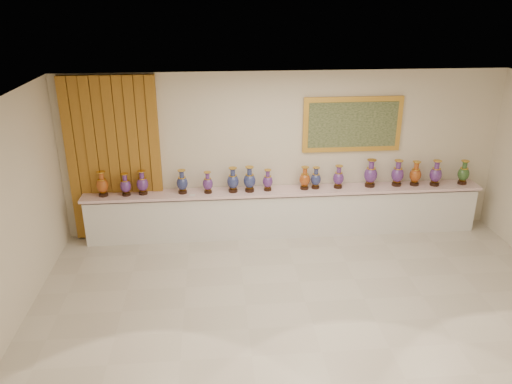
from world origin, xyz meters
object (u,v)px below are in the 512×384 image
(vase_0, at_px, (102,185))
(vase_2, at_px, (142,184))
(counter, at_px, (284,212))
(vase_1, at_px, (126,186))

(vase_0, distance_m, vase_2, 0.69)
(counter, height_order, vase_1, vase_1)
(vase_1, bearing_deg, vase_0, 178.67)
(vase_2, bearing_deg, counter, 0.12)
(vase_1, bearing_deg, counter, 0.78)
(counter, relative_size, vase_2, 16.57)
(vase_0, height_order, vase_2, vase_0)
(counter, distance_m, vase_2, 2.64)
(vase_1, xyz_separation_m, vase_2, (0.29, 0.03, 0.01))
(counter, bearing_deg, vase_0, -179.48)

